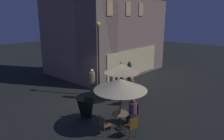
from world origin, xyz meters
The scene contains 18 objects.
ground_plane centered at (0.00, 0.00, 0.00)m, with size 60.00×60.00×0.00m, color black.
cafe_building centered at (4.44, 3.25, 3.64)m, with size 8.88×6.82×7.30m.
street_lamp_near_corner centered at (0.86, 0.50, 3.05)m, with size 0.31×0.31×4.52m.
menu_sandwich_board centered at (-1.55, -0.98, 0.48)m, with size 0.75×0.67×0.93m.
cafe_table_0 centered at (1.27, -0.94, 0.53)m, with size 0.67×0.67×0.77m.
cafe_table_1 centered at (-1.33, -2.95, 0.55)m, with size 0.74×0.74×0.75m.
patio_umbrella_0 centered at (1.27, -0.94, 1.95)m, with size 2.03×2.03×2.22m.
patio_umbrella_1 centered at (-1.33, -2.95, 2.06)m, with size 2.26×2.26×2.30m.
cafe_chair_0 centered at (0.83, -1.60, 0.54)m, with size 0.56×0.56×0.91m.
cafe_chair_1 centered at (2.08, -1.15, 0.54)m, with size 0.48×0.48×0.91m.
cafe_chair_2 centered at (-1.54, -3.75, 0.55)m, with size 0.48×0.48×0.89m.
cafe_chair_3 centered at (-0.51, -3.12, 0.58)m, with size 0.47×0.47×0.98m.
cafe_chair_4 centered at (-2.15, -2.76, 0.53)m, with size 0.50×0.50×0.86m.
patron_seated_0 centered at (1.95, -1.11, 0.73)m, with size 0.52×0.40×1.30m.
patron_seated_1 centered at (-0.65, -3.10, 0.71)m, with size 0.55×0.44×1.25m.
patron_standing_2 centered at (0.23, 0.42, 0.95)m, with size 0.33×0.33×1.86m.
patron_standing_3 centered at (3.74, 0.33, 0.90)m, with size 0.30×0.30×1.75m.
patron_standing_4 centered at (3.08, 0.50, 0.94)m, with size 0.30×0.30×1.84m.
Camera 1 is at (-7.76, -8.12, 4.82)m, focal length 33.45 mm.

